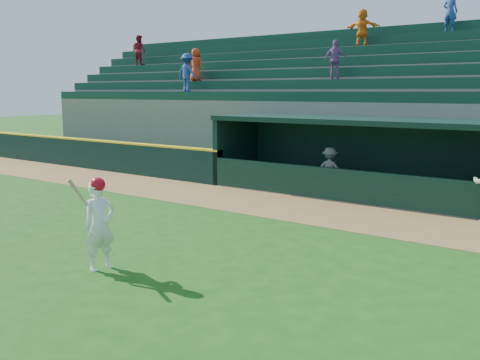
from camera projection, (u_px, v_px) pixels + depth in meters
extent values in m
plane|color=#1C4E13|center=(194.00, 252.00, 11.01)|extent=(120.00, 120.00, 0.00)
cube|color=olive|center=(310.00, 210.00, 14.91)|extent=(40.00, 3.00, 0.01)
cube|color=black|center=(81.00, 154.00, 23.27)|extent=(15.50, 0.30, 1.20)
cube|color=yellow|center=(80.00, 139.00, 23.17)|extent=(15.50, 0.32, 0.06)
imported|color=#A7A6A1|center=(330.00, 170.00, 17.46)|extent=(1.05, 0.71, 1.49)
cube|color=#62625D|center=(352.00, 194.00, 17.14)|extent=(9.00, 2.60, 0.04)
cube|color=black|center=(237.00, 150.00, 19.63)|extent=(0.20, 2.60, 2.30)
cube|color=black|center=(370.00, 155.00, 17.99)|extent=(9.40, 0.20, 2.30)
cube|color=black|center=(355.00, 120.00, 16.75)|extent=(9.40, 2.80, 0.16)
cube|color=black|center=(336.00, 185.00, 16.09)|extent=(9.00, 0.16, 1.00)
cube|color=brown|center=(363.00, 184.00, 17.74)|extent=(8.40, 0.45, 0.10)
cube|color=slate|center=(376.00, 145.00, 18.35)|extent=(34.00, 0.85, 2.91)
cube|color=#0F3828|center=(377.00, 97.00, 17.99)|extent=(34.00, 0.60, 0.36)
cube|color=slate|center=(386.00, 137.00, 18.99)|extent=(34.00, 0.85, 3.36)
cube|color=#0F3828|center=(387.00, 84.00, 18.59)|extent=(34.00, 0.60, 0.36)
cube|color=slate|center=(395.00, 129.00, 19.63)|extent=(34.00, 0.85, 3.81)
cube|color=#0F3828|center=(396.00, 71.00, 19.20)|extent=(34.00, 0.60, 0.36)
cube|color=slate|center=(403.00, 122.00, 20.27)|extent=(34.00, 0.85, 4.26)
cube|color=#0F3828|center=(405.00, 60.00, 19.80)|extent=(34.00, 0.60, 0.36)
cube|color=slate|center=(411.00, 115.00, 20.91)|extent=(34.00, 0.85, 4.71)
cube|color=#0F3828|center=(413.00, 49.00, 20.40)|extent=(34.00, 0.60, 0.36)
cube|color=slate|center=(418.00, 109.00, 21.55)|extent=(34.00, 0.85, 5.16)
cube|color=#0F3828|center=(421.00, 38.00, 21.00)|extent=(34.00, 0.60, 0.36)
cube|color=slate|center=(425.00, 103.00, 22.19)|extent=(34.00, 0.85, 5.61)
cube|color=#0F3828|center=(428.00, 29.00, 21.61)|extent=(34.00, 0.60, 0.36)
cube|color=slate|center=(429.00, 103.00, 22.65)|extent=(34.50, 0.30, 5.61)
imported|color=red|center=(196.00, 65.00, 23.58)|extent=(0.71, 0.47, 1.43)
imported|color=navy|center=(450.00, 12.00, 20.26)|extent=(0.58, 0.41, 1.49)
imported|color=#85538E|center=(335.00, 60.00, 19.63)|extent=(0.89, 0.53, 1.43)
imported|color=orange|center=(362.00, 28.00, 21.50)|extent=(1.41, 0.59, 1.48)
imported|color=maroon|center=(139.00, 50.00, 27.90)|extent=(0.76, 0.59, 1.55)
imported|color=navy|center=(187.00, 73.00, 22.81)|extent=(1.09, 0.69, 1.61)
imported|color=white|center=(100.00, 225.00, 9.86)|extent=(0.52, 0.68, 1.67)
sphere|color=red|center=(98.00, 185.00, 9.74)|extent=(0.27, 0.27, 0.27)
cylinder|color=tan|center=(82.00, 198.00, 9.70)|extent=(0.24, 0.49, 0.76)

